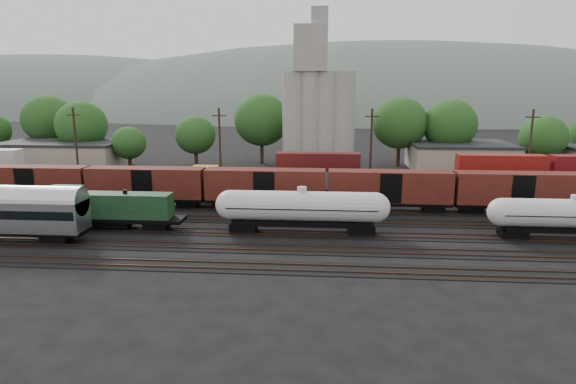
# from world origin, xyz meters

# --- Properties ---
(ground) EXTENTS (600.00, 600.00, 0.00)m
(ground) POSITION_xyz_m (0.00, 0.00, 0.00)
(ground) COLOR black
(tracks) EXTENTS (180.00, 33.20, 0.20)m
(tracks) POSITION_xyz_m (0.00, 0.00, 0.05)
(tracks) COLOR black
(tracks) RESTS_ON ground
(green_locomotive) EXTENTS (16.48, 2.91, 4.36)m
(green_locomotive) POSITION_xyz_m (-19.32, -5.00, 2.50)
(green_locomotive) COLOR black
(green_locomotive) RESTS_ON ground
(tank_car_a) EXTENTS (18.31, 3.28, 4.80)m
(tank_car_a) POSITION_xyz_m (2.57, -5.00, 2.84)
(tank_car_a) COLOR silver
(tank_car_a) RESTS_ON ground
(tank_car_b) EXTENTS (16.87, 3.02, 4.42)m
(tank_car_b) POSITION_xyz_m (29.89, -5.00, 2.63)
(tank_car_b) COLOR silver
(tank_car_b) RESTS_ON ground
(orange_locomotive) EXTENTS (17.33, 2.89, 4.33)m
(orange_locomotive) POSITION_xyz_m (-7.23, 10.00, 2.48)
(orange_locomotive) COLOR black
(orange_locomotive) RESTS_ON ground
(boxcar_string) EXTENTS (138.20, 2.90, 4.20)m
(boxcar_string) POSITION_xyz_m (-2.55, 5.00, 3.12)
(boxcar_string) COLOR black
(boxcar_string) RESTS_ON ground
(container_wall) EXTENTS (179.45, 2.60, 5.80)m
(container_wall) POSITION_xyz_m (3.85, 15.00, 2.63)
(container_wall) COLOR black
(container_wall) RESTS_ON ground
(grain_silo) EXTENTS (13.40, 5.00, 29.00)m
(grain_silo) POSITION_xyz_m (3.28, 36.00, 11.26)
(grain_silo) COLOR #9B988E
(grain_silo) RESTS_ON ground
(industrial_sheds) EXTENTS (119.38, 17.26, 5.10)m
(industrial_sheds) POSITION_xyz_m (6.63, 35.25, 2.56)
(industrial_sheds) COLOR #9E937F
(industrial_sheds) RESTS_ON ground
(tree_band) EXTENTS (163.83, 23.01, 13.98)m
(tree_band) POSITION_xyz_m (2.12, 39.35, 7.72)
(tree_band) COLOR black
(tree_band) RESTS_ON ground
(utility_poles) EXTENTS (122.20, 0.36, 12.00)m
(utility_poles) POSITION_xyz_m (0.00, 22.00, 6.21)
(utility_poles) COLOR black
(utility_poles) RESTS_ON ground
(distant_hills) EXTENTS (860.00, 286.00, 130.00)m
(distant_hills) POSITION_xyz_m (23.92, 260.00, -20.56)
(distant_hills) COLOR #59665B
(distant_hills) RESTS_ON ground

